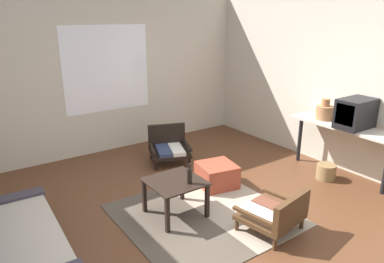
% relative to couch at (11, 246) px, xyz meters
% --- Properties ---
extents(ground_plane, '(7.80, 7.80, 0.00)m').
position_rel_couch_xyz_m(ground_plane, '(2.05, -0.59, -0.21)').
color(ground_plane, '#56331E').
extents(far_wall_with_window, '(5.60, 0.13, 2.70)m').
position_rel_couch_xyz_m(far_wall_with_window, '(2.05, 2.47, 1.14)').
color(far_wall_with_window, beige).
rests_on(far_wall_with_window, ground).
extents(side_wall_right, '(0.12, 6.60, 2.70)m').
position_rel_couch_xyz_m(side_wall_right, '(4.71, -0.29, 1.14)').
color(side_wall_right, beige).
rests_on(side_wall_right, ground).
extents(area_rug, '(1.89, 1.86, 0.01)m').
position_rel_couch_xyz_m(area_rug, '(2.04, -0.34, -0.21)').
color(area_rug, '#4C4238').
rests_on(area_rug, ground).
extents(couch, '(0.87, 1.81, 0.72)m').
position_rel_couch_xyz_m(couch, '(0.00, 0.00, 0.00)').
color(couch, '#38333D').
rests_on(couch, ground).
extents(coffee_table, '(0.63, 0.62, 0.45)m').
position_rel_couch_xyz_m(coffee_table, '(1.78, -0.13, 0.16)').
color(coffee_table, black).
rests_on(coffee_table, ground).
extents(armchair_by_window, '(0.79, 0.77, 0.58)m').
position_rel_couch_xyz_m(armchair_by_window, '(2.60, 1.35, 0.05)').
color(armchair_by_window, black).
rests_on(armchair_by_window, ground).
extents(armchair_striped_foreground, '(0.72, 0.68, 0.50)m').
position_rel_couch_xyz_m(armchair_striped_foreground, '(2.48, -1.07, 0.03)').
color(armchair_striped_foreground, '#472D19').
rests_on(armchair_striped_foreground, ground).
extents(ottoman_orange, '(0.57, 0.57, 0.33)m').
position_rel_couch_xyz_m(ottoman_orange, '(2.67, 0.18, -0.05)').
color(ottoman_orange, '#993D28').
rests_on(ottoman_orange, ground).
extents(console_shelf, '(0.45, 1.55, 0.80)m').
position_rel_couch_xyz_m(console_shelf, '(4.37, -0.57, 0.51)').
color(console_shelf, beige).
rests_on(console_shelf, ground).
extents(crt_television, '(0.54, 0.35, 0.41)m').
position_rel_couch_xyz_m(crt_television, '(4.36, -0.75, 0.80)').
color(crt_television, black).
rests_on(crt_television, console_shelf).
extents(clay_vase, '(0.25, 0.25, 0.32)m').
position_rel_couch_xyz_m(clay_vase, '(4.37, -0.25, 0.71)').
color(clay_vase, '#A87047').
rests_on(clay_vase, console_shelf).
extents(glass_bottle, '(0.06, 0.06, 0.24)m').
position_rel_couch_xyz_m(glass_bottle, '(1.88, -0.28, 0.34)').
color(glass_bottle, black).
rests_on(glass_bottle, coffee_table).
extents(wicker_basket, '(0.27, 0.27, 0.23)m').
position_rel_couch_xyz_m(wicker_basket, '(4.13, -0.56, -0.10)').
color(wicker_basket, olive).
rests_on(wicker_basket, ground).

